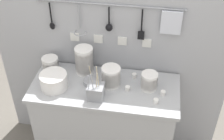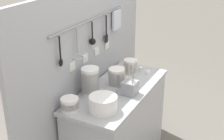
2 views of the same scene
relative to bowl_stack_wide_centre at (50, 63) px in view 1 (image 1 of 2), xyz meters
The scene contains 13 objects.
counter 0.70m from the bowl_stack_wide_centre, 18.62° to the right, with size 1.15×0.50×0.87m.
back_wall 0.50m from the bowl_stack_wide_centre, 14.05° to the left, with size 1.95×0.11×1.70m.
bowl_stack_wide_centre is the anchor object (origin of this frame).
bowl_stack_back_corner 0.54m from the bowl_stack_wide_centre, 13.64° to the right, with size 0.14×0.14×0.16m.
bowl_stack_nested_right 0.83m from the bowl_stack_wide_centre, ahead, with size 0.12×0.12×0.14m.
bowl_stack_tall_left 0.30m from the bowl_stack_wide_centre, ahead, with size 0.14×0.14×0.23m.
plate_stack 0.25m from the bowl_stack_wide_centre, 65.48° to the right, with size 0.21×0.21×0.12m.
steel_mixing_bowl 0.40m from the bowl_stack_wide_centre, 20.92° to the right, with size 0.12×0.12×0.03m.
cutlery_caddy 0.53m from the bowl_stack_wide_centre, 33.27° to the right, with size 0.12×0.12×0.27m.
cup_back_left 0.95m from the bowl_stack_wide_centre, 11.23° to the right, with size 0.04×0.04×0.04m.
cup_edge_far 0.92m from the bowl_stack_wide_centre, 17.64° to the right, with size 0.04×0.04×0.04m.
cup_back_right 0.70m from the bowl_stack_wide_centre, ahead, with size 0.04×0.04×0.04m.
cup_mid_row 0.68m from the bowl_stack_wide_centre, 14.73° to the right, with size 0.04×0.04×0.04m.
Camera 1 is at (0.35, -1.78, 2.44)m, focal length 50.00 mm.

